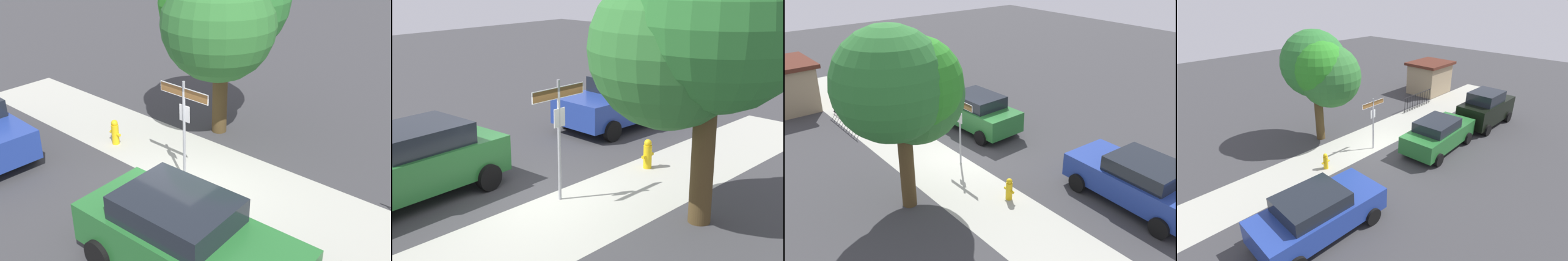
% 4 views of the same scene
% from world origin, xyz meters
% --- Properties ---
extents(ground_plane, '(60.00, 60.00, 0.00)m').
position_xyz_m(ground_plane, '(0.00, 0.00, 0.00)').
color(ground_plane, '#38383A').
extents(sidewalk_strip, '(24.00, 2.60, 0.00)m').
position_xyz_m(sidewalk_strip, '(2.00, 1.30, 0.00)').
color(sidewalk_strip, '#A7A79B').
rests_on(sidewalk_strip, ground_plane).
extents(street_sign, '(1.51, 0.07, 2.75)m').
position_xyz_m(street_sign, '(-0.39, 0.40, 1.95)').
color(street_sign, '#9EA0A5').
rests_on(street_sign, ground_plane).
extents(shade_tree, '(3.59, 4.20, 5.84)m').
position_xyz_m(shade_tree, '(-1.46, 3.16, 3.93)').
color(shade_tree, '#4A381E').
rests_on(shade_tree, ground_plane).
extents(car_blue, '(4.58, 2.30, 1.62)m').
position_xyz_m(car_blue, '(-6.08, -2.49, 0.84)').
color(car_blue, navy).
rests_on(car_blue, ground_plane).
extents(car_green, '(4.54, 2.20, 1.68)m').
position_xyz_m(car_green, '(1.88, -2.06, 0.86)').
color(car_green, '#23672B').
rests_on(car_green, ground_plane).
extents(fire_hydrant, '(0.42, 0.22, 0.78)m').
position_xyz_m(fire_hydrant, '(-3.36, 0.60, 0.38)').
color(fire_hydrant, yellow).
rests_on(fire_hydrant, ground_plane).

